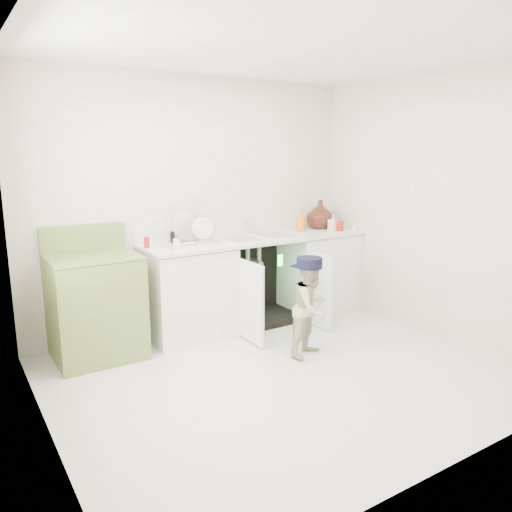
{
  "coord_description": "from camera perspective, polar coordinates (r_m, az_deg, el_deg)",
  "views": [
    {
      "loc": [
        -2.19,
        -3.05,
        1.78
      ],
      "look_at": [
        0.2,
        0.7,
        0.83
      ],
      "focal_mm": 35.0,
      "sensor_mm": 36.0,
      "label": 1
    }
  ],
  "objects": [
    {
      "name": "room_shell",
      "position": [
        3.79,
        3.14,
        3.97
      ],
      "size": [
        6.0,
        5.5,
        1.26
      ],
      "color": "beige",
      "rests_on": "ground"
    },
    {
      "name": "ground",
      "position": [
        4.16,
        2.93,
        -13.36
      ],
      "size": [
        3.5,
        3.5,
        0.0
      ],
      "primitive_type": "plane",
      "color": "#BBB5A4",
      "rests_on": "ground"
    },
    {
      "name": "repair_worker",
      "position": [
        4.39,
        6.35,
        -5.7
      ],
      "size": [
        0.51,
        0.9,
        0.88
      ],
      "rotation": [
        0.0,
        0.0,
        0.37
      ],
      "color": "beige",
      "rests_on": "ground"
    },
    {
      "name": "counter_run",
      "position": [
        5.25,
        0.47,
        -2.41
      ],
      "size": [
        2.44,
        1.02,
        1.22
      ],
      "color": "white",
      "rests_on": "ground"
    },
    {
      "name": "avocado_stove",
      "position": [
        4.55,
        -17.89,
        -5.35
      ],
      "size": [
        0.73,
        0.65,
        1.13
      ],
      "color": "olive",
      "rests_on": "ground"
    }
  ]
}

